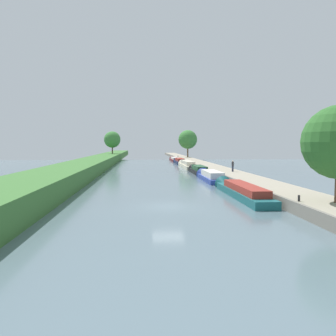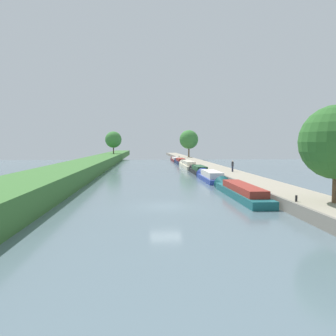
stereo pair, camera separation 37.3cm
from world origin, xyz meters
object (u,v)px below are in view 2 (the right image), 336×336
(narrowboat_black, at_px, (198,170))
(narrowboat_teal, at_px, (239,191))
(mooring_bollard_near, at_px, (296,198))
(narrowboat_maroon, at_px, (175,159))
(person_walking, at_px, (233,166))
(narrowboat_cream, at_px, (187,165))
(narrowboat_navy, at_px, (180,161))
(narrowboat_blue, at_px, (210,176))
(mooring_bollard_far, at_px, (179,156))

(narrowboat_black, bearing_deg, narrowboat_teal, -90.27)
(narrowboat_teal, xyz_separation_m, narrowboat_black, (0.11, 24.61, 0.02))
(narrowboat_teal, relative_size, mooring_bollard_near, 30.77)
(narrowboat_teal, distance_m, narrowboat_maroon, 65.99)
(person_walking, xyz_separation_m, mooring_bollard_near, (-2.23, -25.41, -0.65))
(mooring_bollard_near, bearing_deg, narrowboat_teal, 102.64)
(narrowboat_maroon, bearing_deg, narrowboat_teal, -90.02)
(narrowboat_teal, height_order, narrowboat_black, narrowboat_black)
(narrowboat_cream, bearing_deg, person_walking, -79.16)
(narrowboat_black, xyz_separation_m, narrowboat_navy, (-0.10, 28.12, 0.03))
(narrowboat_blue, height_order, narrowboat_black, narrowboat_blue)
(mooring_bollard_far, bearing_deg, narrowboat_maroon, -106.23)
(person_walking, relative_size, mooring_bollard_far, 3.69)
(narrowboat_teal, bearing_deg, narrowboat_maroon, 89.98)
(narrowboat_blue, xyz_separation_m, narrowboat_navy, (0.05, 38.74, 0.05))
(narrowboat_blue, bearing_deg, person_walking, 39.03)
(narrowboat_blue, height_order, narrowboat_cream, narrowboat_cream)
(narrowboat_cream, height_order, person_walking, person_walking)
(mooring_bollard_near, distance_m, mooring_bollard_far, 80.28)
(person_walking, bearing_deg, mooring_bollard_near, -95.01)
(narrowboat_navy, relative_size, mooring_bollard_near, 26.43)
(person_walking, height_order, mooring_bollard_far, person_walking)
(narrowboat_teal, xyz_separation_m, mooring_bollard_far, (1.82, 72.17, 0.57))
(narrowboat_black, height_order, person_walking, person_walking)
(narrowboat_black, distance_m, narrowboat_maroon, 41.38)
(narrowboat_navy, height_order, narrowboat_maroon, narrowboat_navy)
(narrowboat_teal, distance_m, person_walking, 17.81)
(narrowboat_teal, xyz_separation_m, mooring_bollard_near, (1.82, -8.11, 0.57))
(mooring_bollard_far, bearing_deg, mooring_bollard_near, -90.00)
(narrowboat_blue, relative_size, person_walking, 6.54)
(narrowboat_blue, distance_m, narrowboat_cream, 24.38)
(narrowboat_blue, distance_m, person_walking, 5.39)
(narrowboat_blue, bearing_deg, mooring_bollard_near, -85.22)
(narrowboat_black, distance_m, mooring_bollard_far, 47.60)
(narrowboat_maroon, bearing_deg, narrowboat_blue, -90.06)
(narrowboat_maroon, height_order, mooring_bollard_near, mooring_bollard_near)
(narrowboat_cream, distance_m, narrowboat_navy, 14.36)
(narrowboat_cream, bearing_deg, narrowboat_teal, -90.02)
(narrowboat_navy, relative_size, narrowboat_maroon, 0.87)
(person_walking, bearing_deg, narrowboat_black, 118.29)
(narrowboat_maroon, height_order, mooring_bollard_far, mooring_bollard_far)
(narrowboat_cream, relative_size, person_walking, 9.47)
(narrowboat_cream, xyz_separation_m, mooring_bollard_far, (1.81, 33.80, 0.47))
(narrowboat_blue, relative_size, mooring_bollard_far, 24.11)
(narrowboat_teal, bearing_deg, person_walking, 76.83)
(mooring_bollard_far, bearing_deg, narrowboat_blue, -91.82)
(mooring_bollard_far, bearing_deg, narrowboat_black, -92.05)
(narrowboat_navy, bearing_deg, narrowboat_cream, -90.02)
(narrowboat_navy, distance_m, person_walking, 35.68)
(narrowboat_teal, distance_m, narrowboat_cream, 38.37)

